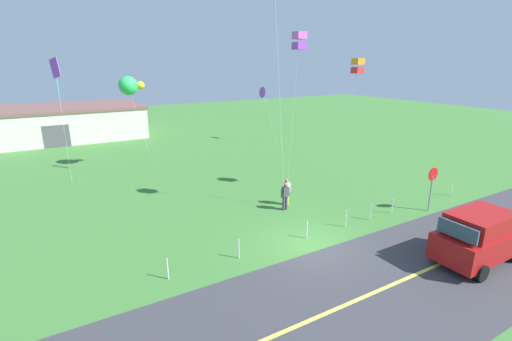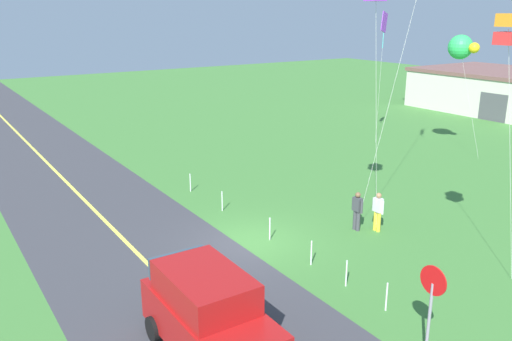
% 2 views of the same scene
% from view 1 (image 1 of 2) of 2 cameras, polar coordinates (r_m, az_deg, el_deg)
% --- Properties ---
extents(ground_plane, '(120.00, 120.00, 0.10)m').
position_cam_1_polar(ground_plane, '(17.44, 8.67, -11.64)').
color(ground_plane, '#3D7533').
extents(asphalt_road, '(120.00, 7.00, 0.00)m').
position_cam_1_polar(asphalt_road, '(15.00, 18.72, -17.29)').
color(asphalt_road, '#38383D').
rests_on(asphalt_road, ground).
extents(road_centre_stripe, '(120.00, 0.16, 0.00)m').
position_cam_1_polar(road_centre_stripe, '(15.00, 18.72, -17.28)').
color(road_centre_stripe, '#E5E04C').
rests_on(road_centre_stripe, asphalt_road).
extents(car_suv_foreground, '(4.40, 2.12, 2.24)m').
position_cam_1_polar(car_suv_foreground, '(18.14, 31.61, -8.71)').
color(car_suv_foreground, maroon).
rests_on(car_suv_foreground, ground).
extents(stop_sign, '(0.76, 0.08, 2.56)m').
position_cam_1_polar(stop_sign, '(22.56, 25.80, -1.43)').
color(stop_sign, gray).
rests_on(stop_sign, ground).
extents(person_adult_near, '(0.58, 0.22, 1.60)m').
position_cam_1_polar(person_adult_near, '(20.82, 4.58, -3.92)').
color(person_adult_near, '#3F3F47').
rests_on(person_adult_near, ground).
extents(person_adult_companion, '(0.58, 0.22, 1.60)m').
position_cam_1_polar(person_adult_companion, '(21.57, 4.73, -3.18)').
color(person_adult_companion, yellow).
rests_on(person_adult_companion, ground).
extents(kite_blue_mid, '(0.56, 1.13, 9.60)m').
position_cam_1_polar(kite_blue_mid, '(19.64, 6.78, 19.41)').
color(kite_blue_mid, silver).
rests_on(kite_blue_mid, ground).
extents(kite_yellow_high, '(0.52, 1.04, 8.45)m').
position_cam_1_polar(kite_yellow_high, '(27.37, -28.84, 13.57)').
color(kite_yellow_high, silver).
rests_on(kite_yellow_high, ground).
extents(kite_green_far, '(0.87, 1.40, 8.35)m').
position_cam_1_polar(kite_green_far, '(23.12, 15.58, 15.41)').
color(kite_green_far, silver).
rests_on(kite_green_far, ground).
extents(kite_pink_drift, '(0.40, 3.13, 5.65)m').
position_cam_1_polar(kite_pink_drift, '(38.57, 1.08, 12.07)').
color(kite_pink_drift, silver).
rests_on(kite_pink_drift, ground).
extents(kite_orange_near, '(2.22, 1.49, 7.14)m').
position_cam_1_polar(kite_orange_near, '(29.40, -19.19, 12.40)').
color(kite_orange_near, silver).
rests_on(kite_orange_near, ground).
extents(warehouse_distant, '(18.36, 10.20, 3.50)m').
position_cam_1_polar(warehouse_distant, '(45.86, -29.09, 6.53)').
color(warehouse_distant, beige).
rests_on(warehouse_distant, ground).
extents(fence_post_0, '(0.05, 0.05, 0.90)m').
position_cam_1_polar(fence_post_0, '(15.05, -13.63, -14.67)').
color(fence_post_0, silver).
rests_on(fence_post_0, ground).
extents(fence_post_1, '(0.05, 0.05, 0.90)m').
position_cam_1_polar(fence_post_1, '(16.04, -2.70, -12.10)').
color(fence_post_1, silver).
rests_on(fence_post_1, ground).
extents(fence_post_2, '(0.05, 0.05, 0.90)m').
position_cam_1_polar(fence_post_2, '(17.84, 7.95, -9.13)').
color(fence_post_2, silver).
rests_on(fence_post_2, ground).
extents(fence_post_3, '(0.05, 0.05, 0.90)m').
position_cam_1_polar(fence_post_3, '(19.37, 13.85, -7.32)').
color(fence_post_3, silver).
rests_on(fence_post_3, ground).
extents(fence_post_4, '(0.05, 0.05, 0.90)m').
position_cam_1_polar(fence_post_4, '(20.56, 17.42, -6.18)').
color(fence_post_4, silver).
rests_on(fence_post_4, ground).
extents(fence_post_5, '(0.05, 0.05, 0.90)m').
position_cam_1_polar(fence_post_5, '(21.79, 20.48, -5.18)').
color(fence_post_5, silver).
rests_on(fence_post_5, ground).
extents(fence_post_6, '(0.05, 0.05, 0.90)m').
position_cam_1_polar(fence_post_6, '(26.10, 28.20, -2.58)').
color(fence_post_6, silver).
rests_on(fence_post_6, ground).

